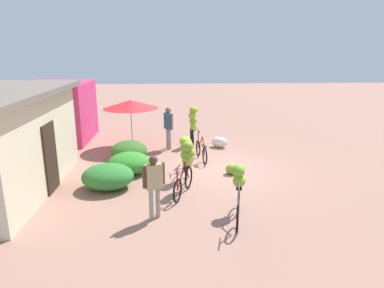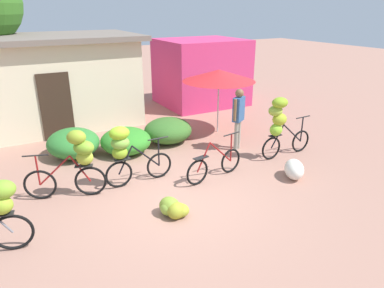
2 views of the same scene
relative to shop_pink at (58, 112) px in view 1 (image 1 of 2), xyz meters
name	(u,v)px [view 1 (image 1 of 2)]	position (x,y,z in m)	size (l,w,h in m)	color
ground_plane	(215,170)	(-4.41, -6.58, -1.29)	(60.00, 60.00, 0.00)	#A37362
shop_pink	(58,112)	(0.00, 0.00, 0.00)	(3.20, 2.80, 2.57)	#CF346B
hedge_bush_front_left	(108,176)	(-5.82, -3.22, -0.92)	(1.37, 1.52, 0.73)	#307C31
hedge_bush_front_right	(129,163)	(-4.51, -3.69, -0.94)	(1.36, 1.41, 0.69)	#328627
hedge_bush_mid	(126,154)	(-3.23, -3.42, -1.01)	(1.00, 1.02, 0.55)	#297424
hedge_bush_by_door	(129,151)	(-3.16, -3.51, -0.92)	(1.41, 1.33, 0.73)	#386927
market_umbrella	(131,104)	(-1.36, -3.42, 0.53)	(2.25, 2.25, 1.99)	beige
bicycle_leftmost	(239,187)	(-7.74, -6.75, -0.54)	(1.69, 0.50, 1.26)	black
bicycle_near_pile	(186,162)	(-6.16, -5.53, -0.41)	(1.60, 0.73, 1.49)	black
bicycle_center_loaded	(185,152)	(-5.11, -5.53, -0.42)	(1.59, 0.38, 1.40)	black
bicycle_by_shop	(201,151)	(-3.22, -6.18, -0.95)	(1.62, 0.33, 1.00)	black
bicycle_rightmost	(193,122)	(-1.12, -5.97, -0.28)	(1.68, 0.43, 1.66)	black
banana_pile_on_ground	(234,169)	(-4.77, -7.15, -1.13)	(0.64, 0.67, 0.35)	#8FB73E
produce_sack	(219,142)	(-1.58, -7.07, -1.07)	(0.70, 0.44, 0.44)	silver
person_vendor	(168,124)	(-1.69, -4.95, -0.22)	(0.51, 0.38, 1.73)	gray
person_bystander	(154,181)	(-7.77, -4.70, -0.31)	(0.36, 0.52, 1.60)	gray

